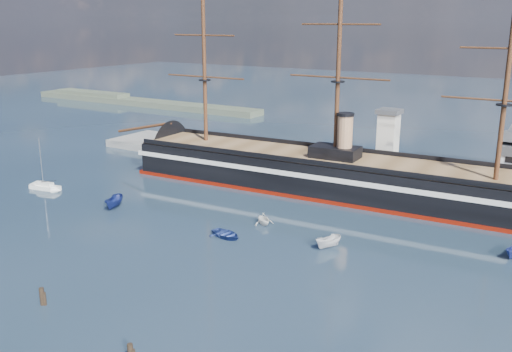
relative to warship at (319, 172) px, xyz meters
The scene contains 11 objects.
ground 21.77m from the warship, 69.24° to the right, with size 600.00×600.00×0.00m, color #182937.
quay 24.11m from the warship, 42.30° to the left, with size 180.00×18.00×2.00m, color slate.
quay_tower 17.71m from the warship, 50.85° to the left, with size 5.00×5.00×15.00m.
shoreline 151.54m from the warship, 150.33° to the left, with size 120.00×10.00×4.00m.
warship is the anchor object (origin of this frame).
sailboat 59.96m from the warship, 148.45° to the right, with size 7.45×3.28×11.52m.
motorboat_a 43.54m from the warship, 131.52° to the right, with size 7.22×2.65×2.89m, color navy.
motorboat_b 33.90m from the warship, 91.60° to the right, with size 3.74×1.49×1.74m, color navy.
motorboat_c 33.00m from the warship, 61.00° to the right, with size 6.10×2.24×2.44m, color silver.
motorboat_d 25.13m from the warship, 87.35° to the right, with size 6.64×2.88×2.44m, color white.
piling_near_left 66.48m from the warship, 96.63° to the right, with size 0.64×0.64×3.10m, color black.
Camera 1 is at (44.19, -48.21, 36.04)m, focal length 40.00 mm.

